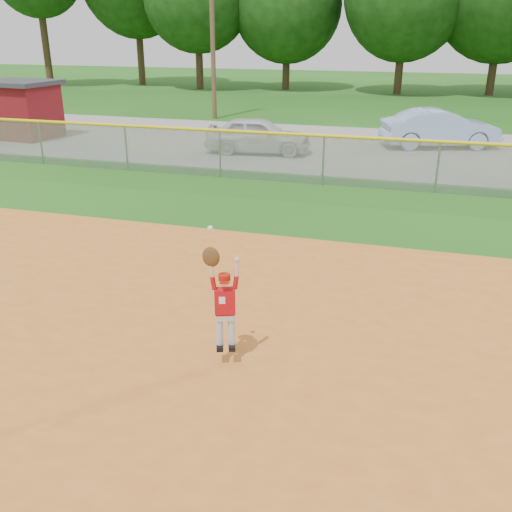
{
  "coord_description": "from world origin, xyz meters",
  "views": [
    {
      "loc": [
        2.92,
        -7.01,
        4.5
      ],
      "look_at": [
        0.51,
        1.11,
        1.1
      ],
      "focal_mm": 40.0,
      "sensor_mm": 36.0,
      "label": 1
    }
  ],
  "objects_px": {
    "car_white_a": "(258,135)",
    "ballplayer": "(223,300)",
    "car_blue": "(440,128)",
    "utility_shed": "(20,109)"
  },
  "relations": [
    {
      "from": "car_white_a",
      "to": "car_blue",
      "type": "height_order",
      "value": "car_blue"
    },
    {
      "from": "utility_shed",
      "to": "ballplayer",
      "type": "xyz_separation_m",
      "value": [
        14.5,
        -14.59,
        -0.21
      ]
    },
    {
      "from": "car_white_a",
      "to": "car_blue",
      "type": "distance_m",
      "value": 7.32
    },
    {
      "from": "ballplayer",
      "to": "utility_shed",
      "type": "bearing_deg",
      "value": 134.82
    },
    {
      "from": "car_blue",
      "to": "utility_shed",
      "type": "xyz_separation_m",
      "value": [
        -17.43,
        -2.84,
        0.46
      ]
    },
    {
      "from": "car_white_a",
      "to": "ballplayer",
      "type": "xyz_separation_m",
      "value": [
        3.7,
        -14.32,
        0.33
      ]
    },
    {
      "from": "car_white_a",
      "to": "ballplayer",
      "type": "relative_size",
      "value": 2.17
    },
    {
      "from": "car_white_a",
      "to": "utility_shed",
      "type": "bearing_deg",
      "value": 81.87
    },
    {
      "from": "car_white_a",
      "to": "car_blue",
      "type": "bearing_deg",
      "value": -71.57
    },
    {
      "from": "car_blue",
      "to": "utility_shed",
      "type": "bearing_deg",
      "value": 80.64
    }
  ]
}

